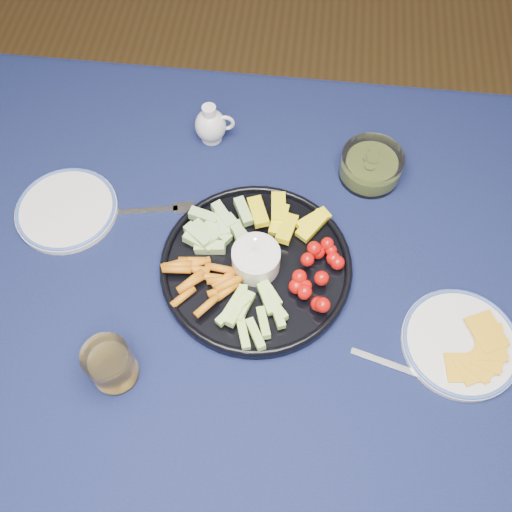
# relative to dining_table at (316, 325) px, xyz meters

# --- Properties ---
(dining_table) EXTENTS (1.67, 1.07, 0.75)m
(dining_table) POSITION_rel_dining_table_xyz_m (0.00, 0.00, 0.00)
(dining_table) COLOR #462D17
(dining_table) RESTS_ON ground
(crudite_platter) EXTENTS (0.33, 0.33, 0.11)m
(crudite_platter) POSITION_rel_dining_table_xyz_m (-0.12, 0.06, 0.11)
(crudite_platter) COLOR black
(crudite_platter) RESTS_ON dining_table
(creamer_pitcher) EXTENTS (0.08, 0.06, 0.09)m
(creamer_pitcher) POSITION_rel_dining_table_xyz_m (-0.24, 0.34, 0.12)
(creamer_pitcher) COLOR silver
(creamer_pitcher) RESTS_ON dining_table
(pickle_bowl) EXTENTS (0.12, 0.12, 0.06)m
(pickle_bowl) POSITION_rel_dining_table_xyz_m (0.08, 0.29, 0.11)
(pickle_bowl) COLOR white
(pickle_bowl) RESTS_ON dining_table
(cheese_plate) EXTENTS (0.19, 0.19, 0.02)m
(cheese_plate) POSITION_rel_dining_table_xyz_m (0.23, -0.05, 0.10)
(cheese_plate) COLOR silver
(cheese_plate) RESTS_ON dining_table
(juice_tumbler) EXTENTS (0.07, 0.07, 0.09)m
(juice_tumbler) POSITION_rel_dining_table_xyz_m (-0.32, -0.16, 0.13)
(juice_tumbler) COLOR white
(juice_tumbler) RESTS_ON dining_table
(fork_left) EXTENTS (0.19, 0.06, 0.00)m
(fork_left) POSITION_rel_dining_table_xyz_m (-0.32, 0.16, 0.09)
(fork_left) COLOR white
(fork_left) RESTS_ON dining_table
(fork_right) EXTENTS (0.17, 0.06, 0.00)m
(fork_right) POSITION_rel_dining_table_xyz_m (0.15, -0.10, 0.09)
(fork_right) COLOR white
(fork_right) RESTS_ON dining_table
(side_plate_extra) EXTENTS (0.19, 0.19, 0.02)m
(side_plate_extra) POSITION_rel_dining_table_xyz_m (-0.48, 0.14, 0.10)
(side_plate_extra) COLOR silver
(side_plate_extra) RESTS_ON dining_table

